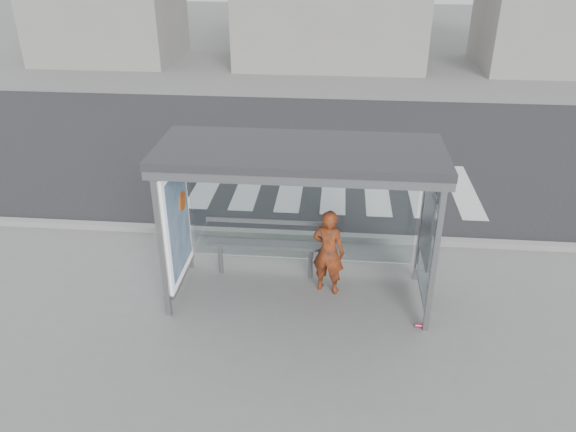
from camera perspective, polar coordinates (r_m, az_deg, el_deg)
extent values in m
plane|color=slate|center=(9.46, 1.05, -8.08)|extent=(80.00, 80.00, 0.00)
cube|color=black|center=(15.69, 3.03, 6.89)|extent=(30.00, 10.00, 0.01)
cube|color=gray|center=(11.08, 1.83, -1.98)|extent=(30.00, 0.18, 0.12)
cube|color=silver|center=(13.71, -7.98, 3.52)|extent=(0.55, 3.00, 0.00)
cube|color=silver|center=(13.52, -3.84, 3.39)|extent=(0.55, 3.00, 0.00)
cube|color=silver|center=(13.41, 0.40, 3.24)|extent=(0.55, 3.00, 0.00)
cube|color=silver|center=(13.37, 4.68, 3.06)|extent=(0.55, 3.00, 0.00)
cube|color=silver|center=(13.40, 8.96, 2.87)|extent=(0.55, 3.00, 0.00)
cube|color=silver|center=(13.51, 13.19, 2.66)|extent=(0.55, 3.00, 0.00)
cube|color=silver|center=(13.69, 17.34, 2.45)|extent=(0.55, 3.00, 0.00)
cube|color=gray|center=(8.56, -12.74, -3.05)|extent=(0.08, 0.08, 2.50)
cube|color=gray|center=(8.30, 14.67, -4.33)|extent=(0.08, 0.08, 2.50)
cube|color=gray|center=(9.74, -10.38, 1.10)|extent=(0.08, 0.08, 2.50)
cube|color=gray|center=(9.51, 13.55, 0.09)|extent=(0.08, 0.08, 2.50)
cube|color=#2D2D30|center=(8.25, 1.20, 6.57)|extent=(4.25, 1.65, 0.12)
cube|color=gray|center=(7.59, 0.76, 3.76)|extent=(4.25, 0.06, 0.18)
cube|color=white|center=(9.39, 1.44, 0.89)|extent=(3.80, 0.02, 2.00)
cube|color=white|center=(9.12, -11.51, -0.56)|extent=(0.15, 1.25, 2.00)
cube|color=#2E69A7|center=(9.10, -11.00, -0.59)|extent=(0.01, 1.10, 1.70)
cylinder|color=#D85713|center=(9.20, -10.67, 1.51)|extent=(0.02, 0.32, 0.32)
cube|color=white|center=(8.88, 14.11, -1.69)|extent=(0.03, 1.25, 2.00)
cube|color=beige|center=(8.87, 13.95, -0.96)|extent=(0.03, 0.86, 1.16)
cube|color=gray|center=(25.87, 4.38, 20.70)|extent=(8.00, 5.00, 5.00)
imported|color=orange|center=(9.21, 4.13, -3.63)|extent=(0.63, 0.51, 1.51)
cube|color=slate|center=(9.66, -2.35, -2.90)|extent=(2.04, 0.25, 0.06)
cylinder|color=slate|center=(9.95, -6.86, -4.28)|extent=(0.08, 0.08, 0.59)
cylinder|color=slate|center=(9.76, 2.32, -4.77)|extent=(0.08, 0.08, 0.59)
cube|color=slate|center=(9.54, -2.33, -0.57)|extent=(2.04, 0.04, 0.07)
cylinder|color=#DC4066|center=(9.00, 13.18, -10.78)|extent=(0.13, 0.07, 0.07)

